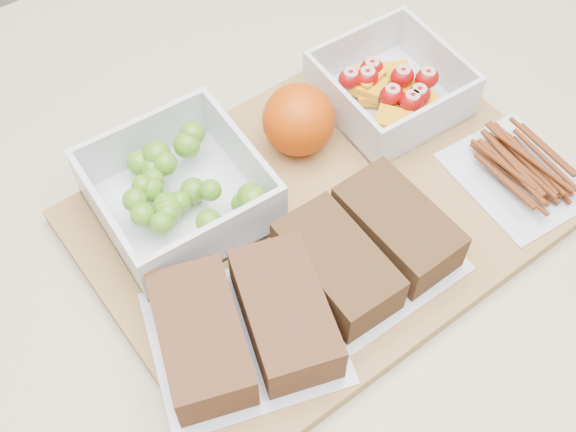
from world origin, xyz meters
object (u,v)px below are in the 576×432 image
grape_container (179,191)px  pretzel_bag (520,168)px  cutting_board (326,211)px  sandwich_bag_left (244,326)px  fruit_container (390,89)px  sandwich_bag_center (367,247)px  orange (299,120)px

grape_container → pretzel_bag: (0.28, -0.14, -0.01)m
cutting_board → sandwich_bag_left: (-0.13, -0.07, 0.03)m
grape_container → fruit_container: 0.23m
fruit_container → sandwich_bag_center: fruit_container is taller
pretzel_bag → sandwich_bag_center: bearing=178.1°
fruit_container → orange: size_ratio=1.82×
fruit_container → sandwich_bag_left: 0.29m
orange → sandwich_bag_left: orange is taller
cutting_board → pretzel_bag: 0.18m
fruit_container → orange: 0.11m
grape_container → fruit_container: grape_container is taller
cutting_board → pretzel_bag: (0.17, -0.07, 0.02)m
pretzel_bag → grape_container: bearing=152.9°
cutting_board → fruit_container: fruit_container is taller
cutting_board → orange: bearing=72.1°
orange → sandwich_bag_left: bearing=-135.7°
grape_container → cutting_board: bearing=-32.9°
orange → sandwich_bag_center: 0.14m
grape_container → pretzel_bag: grape_container is taller
cutting_board → pretzel_bag: bearing=-26.5°
cutting_board → fruit_container: size_ratio=3.38×
fruit_container → sandwich_bag_left: fruit_container is taller
sandwich_bag_center → orange: bearing=80.2°
grape_container → orange: orange is taller
sandwich_bag_center → pretzel_bag: sandwich_bag_center is taller
orange → sandwich_bag_center: bearing=-99.8°
grape_container → pretzel_bag: 0.31m
sandwich_bag_center → pretzel_bag: bearing=-1.9°
cutting_board → sandwich_bag_center: size_ratio=2.85×
fruit_container → sandwich_bag_center: 0.19m
fruit_container → orange: orange is taller
pretzel_bag → sandwich_bag_left: bearing=179.9°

